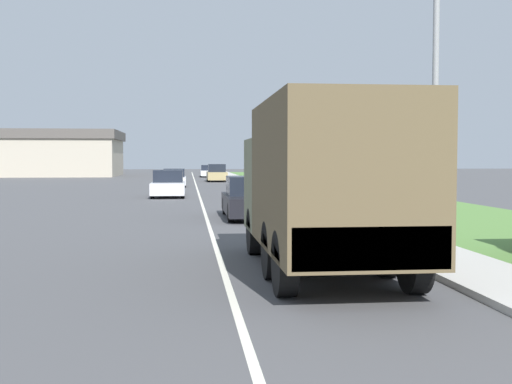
# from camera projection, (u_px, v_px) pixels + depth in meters

# --- Properties ---
(ground_plane) EXTENTS (180.00, 180.00, 0.00)m
(ground_plane) POSITION_uv_depth(u_px,v_px,m) (198.00, 193.00, 39.63)
(ground_plane) COLOR #4C4C4F
(lane_centre_stripe) EXTENTS (0.12, 120.00, 0.00)m
(lane_centre_stripe) POSITION_uv_depth(u_px,v_px,m) (198.00, 193.00, 39.63)
(lane_centre_stripe) COLOR silver
(lane_centre_stripe) RESTS_ON ground
(sidewalk_right) EXTENTS (1.80, 120.00, 0.12)m
(sidewalk_right) POSITION_uv_depth(u_px,v_px,m) (270.00, 191.00, 40.10)
(sidewalk_right) COLOR beige
(sidewalk_right) RESTS_ON ground
(grass_strip_right) EXTENTS (7.00, 120.00, 0.02)m
(grass_strip_right) POSITION_uv_depth(u_px,v_px,m) (339.00, 192.00, 40.57)
(grass_strip_right) COLOR #56843D
(grass_strip_right) RESTS_ON ground
(military_truck) EXTENTS (2.34, 6.58, 3.09)m
(military_truck) POSITION_uv_depth(u_px,v_px,m) (324.00, 181.00, 11.73)
(military_truck) COLOR #606647
(military_truck) RESTS_ON ground
(car_nearest_ahead) EXTENTS (1.75, 4.74, 1.47)m
(car_nearest_ahead) POSITION_uv_depth(u_px,v_px,m) (249.00, 199.00, 22.78)
(car_nearest_ahead) COLOR black
(car_nearest_ahead) RESTS_ON ground
(car_second_ahead) EXTENTS (1.79, 4.52, 1.48)m
(car_second_ahead) POSITION_uv_depth(u_px,v_px,m) (168.00, 185.00, 35.27)
(car_second_ahead) COLOR silver
(car_second_ahead) RESTS_ON ground
(car_third_ahead) EXTENTS (1.73, 4.15, 1.35)m
(car_third_ahead) POSITION_uv_depth(u_px,v_px,m) (174.00, 179.00, 47.85)
(car_third_ahead) COLOR silver
(car_third_ahead) RESTS_ON ground
(car_fourth_ahead) EXTENTS (1.78, 4.46, 1.60)m
(car_fourth_ahead) POSITION_uv_depth(u_px,v_px,m) (217.00, 174.00, 59.07)
(car_fourth_ahead) COLOR tan
(car_fourth_ahead) RESTS_ON ground
(car_farthest_ahead) EXTENTS (1.91, 4.21, 1.38)m
(car_farthest_ahead) POSITION_uv_depth(u_px,v_px,m) (209.00, 172.00, 73.33)
(car_farthest_ahead) COLOR silver
(car_farthest_ahead) RESTS_ON ground
(lamp_post) EXTENTS (1.69, 0.24, 6.08)m
(lamp_post) POSITION_uv_depth(u_px,v_px,m) (425.00, 81.00, 13.99)
(lamp_post) COLOR gray
(lamp_post) RESTS_ON sidewalk_right
(building_distant) EXTENTS (16.13, 13.12, 5.45)m
(building_distant) POSITION_uv_depth(u_px,v_px,m) (53.00, 153.00, 77.37)
(building_distant) COLOR #B2A893
(building_distant) RESTS_ON ground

